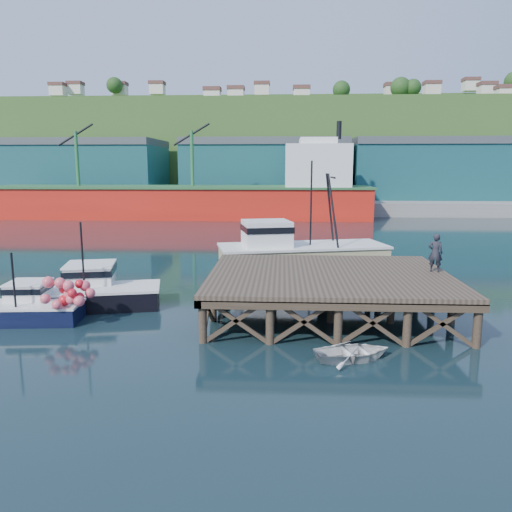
# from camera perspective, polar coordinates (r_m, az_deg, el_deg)

# --- Properties ---
(ground) EXTENTS (300.00, 300.00, 0.00)m
(ground) POSITION_cam_1_polar(r_m,az_deg,el_deg) (26.10, -4.00, -6.33)
(ground) COLOR black
(ground) RESTS_ON ground
(wharf) EXTENTS (12.00, 10.00, 2.62)m
(wharf) POSITION_cam_1_polar(r_m,az_deg,el_deg) (25.35, 8.34, -2.37)
(wharf) COLOR brown
(wharf) RESTS_ON ground
(far_quay) EXTENTS (160.00, 40.00, 2.00)m
(far_quay) POSITION_cam_1_polar(r_m,az_deg,el_deg) (95.10, 1.15, 6.29)
(far_quay) COLOR gray
(far_quay) RESTS_ON ground
(warehouse_left) EXTENTS (32.00, 16.00, 9.00)m
(warehouse_left) POSITION_cam_1_polar(r_m,az_deg,el_deg) (97.59, -20.22, 9.01)
(warehouse_left) COLOR #1A5456
(warehouse_left) RESTS_ON far_quay
(warehouse_mid) EXTENTS (28.00, 16.00, 9.00)m
(warehouse_mid) POSITION_cam_1_polar(r_m,az_deg,el_deg) (89.89, 1.06, 9.57)
(warehouse_mid) COLOR #1A5456
(warehouse_mid) RESTS_ON far_quay
(warehouse_right) EXTENTS (30.00, 16.00, 9.00)m
(warehouse_right) POSITION_cam_1_polar(r_m,az_deg,el_deg) (93.77, 19.95, 9.00)
(warehouse_right) COLOR #1A5456
(warehouse_right) RESTS_ON far_quay
(cargo_ship) EXTENTS (55.50, 10.00, 13.75)m
(cargo_ship) POSITION_cam_1_polar(r_m,az_deg,el_deg) (73.86, -6.04, 6.92)
(cargo_ship) COLOR red
(cargo_ship) RESTS_ON ground
(hillside) EXTENTS (220.00, 50.00, 22.00)m
(hillside) POSITION_cam_1_polar(r_m,az_deg,el_deg) (124.92, 1.64, 11.79)
(hillside) COLOR #2D511E
(hillside) RESTS_ON ground
(boat_navy) EXTENTS (5.77, 3.29, 3.51)m
(boat_navy) POSITION_cam_1_polar(r_m,az_deg,el_deg) (26.79, -25.04, -5.28)
(boat_navy) COLOR black
(boat_navy) RESTS_ON ground
(boat_black) EXTENTS (7.96, 6.60, 4.66)m
(boat_black) POSITION_cam_1_polar(r_m,az_deg,el_deg) (28.22, -18.63, -3.78)
(boat_black) COLOR black
(boat_black) RESTS_ON ground
(trawler) EXTENTS (12.31, 6.76, 7.81)m
(trawler) POSITION_cam_1_polar(r_m,az_deg,el_deg) (35.20, 4.93, 0.66)
(trawler) COLOR tan
(trawler) RESTS_ON ground
(dinghy) EXTENTS (3.45, 2.83, 0.62)m
(dinghy) POSITION_cam_1_polar(r_m,az_deg,el_deg) (20.06, 11.00, -10.70)
(dinghy) COLOR silver
(dinghy) RESTS_ON ground
(dockworker) EXTENTS (0.82, 0.66, 1.96)m
(dockworker) POSITION_cam_1_polar(r_m,az_deg,el_deg) (26.84, 19.82, 0.36)
(dockworker) COLOR black
(dockworker) RESTS_ON wharf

